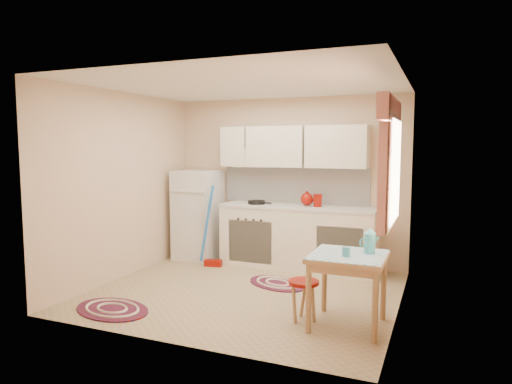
% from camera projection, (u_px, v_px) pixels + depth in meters
% --- Properties ---
extents(room_shell, '(3.64, 3.60, 2.52)m').
position_uv_depth(room_shell, '(264.00, 161.00, 5.59)').
color(room_shell, tan).
rests_on(room_shell, ground).
extents(fridge, '(0.65, 0.60, 1.40)m').
position_uv_depth(fridge, '(198.00, 215.00, 7.19)').
color(fridge, silver).
rests_on(fridge, ground).
extents(broom, '(0.30, 0.17, 1.20)m').
position_uv_depth(broom, '(213.00, 226.00, 6.71)').
color(broom, blue).
rests_on(broom, ground).
extents(base_cabinets, '(2.25, 0.60, 0.88)m').
position_uv_depth(base_cabinets, '(298.00, 238.00, 6.64)').
color(base_cabinets, '#EEE9CF').
rests_on(base_cabinets, ground).
extents(countertop, '(2.27, 0.62, 0.04)m').
position_uv_depth(countertop, '(298.00, 207.00, 6.60)').
color(countertop, silver).
rests_on(countertop, base_cabinets).
extents(frying_pan, '(0.31, 0.31, 0.05)m').
position_uv_depth(frying_pan, '(256.00, 202.00, 6.79)').
color(frying_pan, black).
rests_on(frying_pan, countertop).
extents(red_kettle, '(0.24, 0.22, 0.20)m').
position_uv_depth(red_kettle, '(307.00, 199.00, 6.53)').
color(red_kettle, '#880D04').
rests_on(red_kettle, countertop).
extents(red_canister, '(0.14, 0.14, 0.16)m').
position_uv_depth(red_canister, '(318.00, 201.00, 6.48)').
color(red_canister, '#880D04').
rests_on(red_canister, countertop).
extents(table, '(0.72, 0.72, 0.72)m').
position_uv_depth(table, '(347.00, 291.00, 4.50)').
color(table, tan).
rests_on(table, ground).
extents(stool, '(0.39, 0.39, 0.42)m').
position_uv_depth(stool, '(304.00, 301.00, 4.66)').
color(stool, '#880D04').
rests_on(stool, ground).
extents(coffee_pot, '(0.16, 0.15, 0.27)m').
position_uv_depth(coffee_pot, '(370.00, 240.00, 4.49)').
color(coffee_pot, teal).
rests_on(coffee_pot, table).
extents(mug, '(0.08, 0.08, 0.10)m').
position_uv_depth(mug, '(346.00, 252.00, 4.37)').
color(mug, teal).
rests_on(mug, table).
extents(rug_center, '(1.00, 0.85, 0.02)m').
position_uv_depth(rug_center, '(277.00, 283.00, 5.90)').
color(rug_center, maroon).
rests_on(rug_center, ground).
extents(rug_left, '(1.05, 0.82, 0.02)m').
position_uv_depth(rug_left, '(112.00, 309.00, 4.97)').
color(rug_left, maroon).
rests_on(rug_left, ground).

